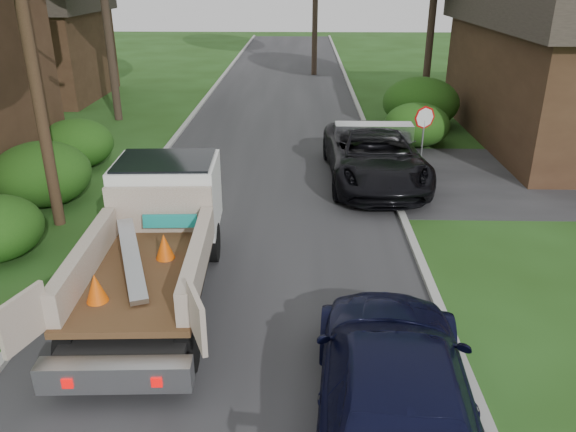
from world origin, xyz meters
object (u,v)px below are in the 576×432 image
at_px(utility_pole, 26,29).
at_px(house_left_far, 30,41).
at_px(black_pickup, 374,155).
at_px(stop_sign, 424,127).
at_px(navy_suv, 394,387).
at_px(flatbed_truck, 159,225).

relative_size(utility_pole, house_left_far, 1.32).
distance_m(utility_pole, black_pickup, 10.71).
relative_size(stop_sign, navy_suv, 0.43).
bearing_deg(navy_suv, stop_sign, -98.08).
relative_size(stop_sign, black_pickup, 0.38).
xyz_separation_m(utility_pole, house_left_far, (-8.02, 17.02, -2.12)).
xyz_separation_m(stop_sign, flatbed_truck, (-7.09, -6.98, -0.44)).
relative_size(flatbed_truck, navy_suv, 1.14).
height_order(stop_sign, house_left_far, house_left_far).
bearing_deg(navy_suv, flatbed_truck, -40.53).
bearing_deg(stop_sign, black_pickup, -170.55).
bearing_deg(utility_pole, flatbed_truck, -39.50).
bearing_deg(black_pickup, stop_sign, 7.45).
distance_m(flatbed_truck, navy_suv, 6.39).
height_order(house_left_far, black_pickup, house_left_far).
relative_size(utility_pole, flatbed_truck, 1.51).
bearing_deg(black_pickup, utility_pole, -159.55).
xyz_separation_m(utility_pole, navy_suv, (8.09, -7.48, -4.33)).
distance_m(house_left_far, flatbed_truck, 23.18).
relative_size(stop_sign, house_left_far, 0.33).
bearing_deg(navy_suv, black_pickup, -90.42).
height_order(utility_pole, navy_suv, utility_pole).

